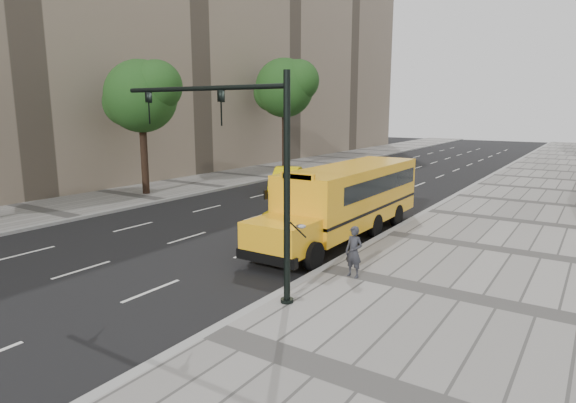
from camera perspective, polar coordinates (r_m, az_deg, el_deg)
The scene contains 12 objects.
ground at distance 24.13m, azimuth -1.70°, elevation -2.05°, with size 140.00×140.00×0.00m, color black.
sidewalk_museum at distance 20.01m, azimuth 27.84°, elevation -5.87°, with size 12.00×140.00×0.15m, color gray.
sidewalk_far at distance 31.63m, azimuth -18.23°, elevation 0.65°, with size 6.00×140.00×0.15m, color gray.
curb_museum at distance 21.33m, azimuth 11.63°, elevation -3.82°, with size 0.30×140.00×0.15m, color gray.
curb_far at distance 29.37m, azimuth -14.58°, elevation 0.09°, with size 0.30×140.00×0.15m, color gray.
tree_b at distance 31.29m, azimuth -16.95°, elevation 11.91°, with size 4.96×4.41×8.38m.
tree_c at distance 43.15m, azimuth -0.33°, elevation 13.37°, with size 5.75×5.11×9.77m.
school_bus at distance 20.88m, azimuth 7.21°, elevation 0.76°, with size 2.96×11.56×3.19m.
taxi_near at distance 23.03m, azimuth 0.71°, elevation -0.88°, with size 1.67×4.16×1.42m, color yellow.
taxi_far at distance 32.67m, azimuth -0.14°, elevation 2.74°, with size 1.62×4.65×1.53m, color yellow.
pedestrian at distance 15.44m, azimuth 7.81°, elevation -5.93°, with size 0.60×0.39×1.64m, color #2A2B31.
traffic_signal at distance 13.46m, azimuth -5.15°, elevation 5.21°, with size 6.18×0.36×6.40m.
Camera 1 is at (13.55, -19.22, 5.43)m, focal length 30.00 mm.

